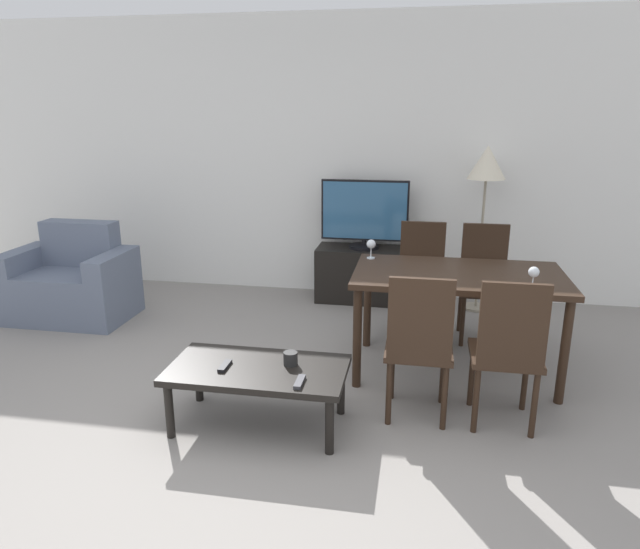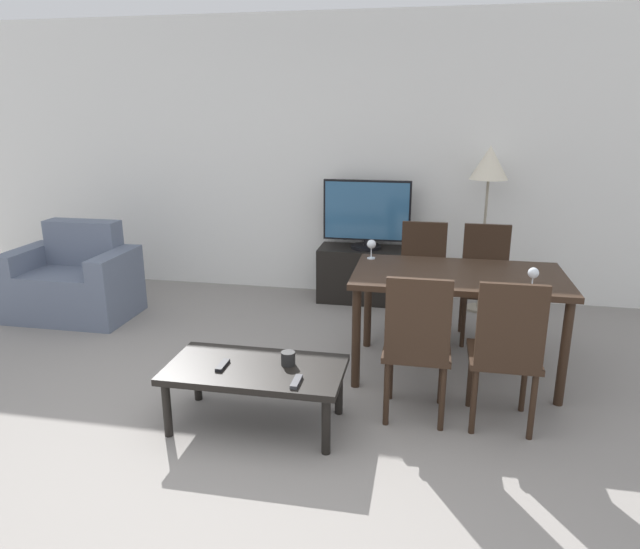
# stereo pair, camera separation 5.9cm
# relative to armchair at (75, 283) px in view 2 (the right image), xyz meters

# --- Properties ---
(ground_plane) EXTENTS (18.00, 18.00, 0.00)m
(ground_plane) POSITION_rel_armchair_xyz_m (2.17, -2.08, -0.31)
(ground_plane) COLOR gray
(wall_back) EXTENTS (7.83, 0.06, 2.70)m
(wall_back) POSITION_rel_armchair_xyz_m (2.17, 1.21, 1.04)
(wall_back) COLOR white
(wall_back) RESTS_ON ground_plane
(armchair) EXTENTS (1.05, 0.68, 0.84)m
(armchair) POSITION_rel_armchair_xyz_m (0.00, 0.00, 0.00)
(armchair) COLOR slate
(armchair) RESTS_ON ground_plane
(tv_stand) EXTENTS (0.91, 0.41, 0.53)m
(tv_stand) POSITION_rel_armchair_xyz_m (2.54, 0.93, -0.04)
(tv_stand) COLOR black
(tv_stand) RESTS_ON ground_plane
(tv) EXTENTS (0.83, 0.29, 0.66)m
(tv) POSITION_rel_armchair_xyz_m (2.54, 0.93, 0.55)
(tv) COLOR black
(tv) RESTS_ON tv_stand
(coffee_table) EXTENTS (1.04, 0.55, 0.38)m
(coffee_table) POSITION_rel_armchair_xyz_m (2.17, -1.50, 0.03)
(coffee_table) COLOR black
(coffee_table) RESTS_ON ground_plane
(dining_table) EXTENTS (1.44, 0.83, 0.74)m
(dining_table) POSITION_rel_armchair_xyz_m (3.34, -0.55, 0.35)
(dining_table) COLOR black
(dining_table) RESTS_ON ground_plane
(dining_chair_near) EXTENTS (0.40, 0.40, 0.93)m
(dining_chair_near) POSITION_rel_armchair_xyz_m (3.09, -1.27, 0.20)
(dining_chair_near) COLOR black
(dining_chair_near) RESTS_ON ground_plane
(dining_chair_far) EXTENTS (0.40, 0.40, 0.93)m
(dining_chair_far) POSITION_rel_armchair_xyz_m (3.59, 0.18, 0.20)
(dining_chair_far) COLOR black
(dining_chair_far) RESTS_ON ground_plane
(dining_chair_near_right) EXTENTS (0.40, 0.40, 0.93)m
(dining_chair_near_right) POSITION_rel_armchair_xyz_m (3.59, -1.27, 0.20)
(dining_chair_near_right) COLOR black
(dining_chair_near_right) RESTS_ON ground_plane
(dining_chair_far_left) EXTENTS (0.40, 0.40, 0.93)m
(dining_chair_far_left) POSITION_rel_armchair_xyz_m (3.09, 0.18, 0.20)
(dining_chair_far_left) COLOR black
(dining_chair_far_left) RESTS_ON ground_plane
(floor_lamp) EXTENTS (0.34, 0.34, 1.52)m
(floor_lamp) POSITION_rel_armchair_xyz_m (3.62, 0.86, 1.00)
(floor_lamp) COLOR gray
(floor_lamp) RESTS_ON ground_plane
(remote_primary) EXTENTS (0.04, 0.15, 0.02)m
(remote_primary) POSITION_rel_armchair_xyz_m (2.45, -1.66, 0.08)
(remote_primary) COLOR #38383D
(remote_primary) RESTS_ON coffee_table
(remote_secondary) EXTENTS (0.04, 0.15, 0.02)m
(remote_secondary) POSITION_rel_armchair_xyz_m (1.98, -1.54, 0.08)
(remote_secondary) COLOR black
(remote_secondary) RESTS_ON coffee_table
(cup_white_near) EXTENTS (0.08, 0.08, 0.08)m
(cup_white_near) POSITION_rel_armchair_xyz_m (2.35, -1.44, 0.11)
(cup_white_near) COLOR black
(cup_white_near) RESTS_ON coffee_table
(wine_glass_left) EXTENTS (0.07, 0.07, 0.15)m
(wine_glass_left) POSITION_rel_armchair_xyz_m (3.77, -0.86, 0.54)
(wine_glass_left) COLOR silver
(wine_glass_left) RESTS_ON dining_table
(wine_glass_center) EXTENTS (0.07, 0.07, 0.15)m
(wine_glass_center) POSITION_rel_armchair_xyz_m (2.71, -0.28, 0.54)
(wine_glass_center) COLOR silver
(wine_glass_center) RESTS_ON dining_table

